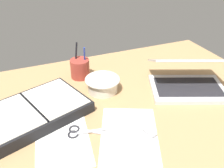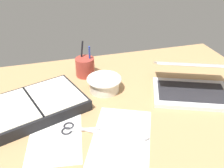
{
  "view_description": "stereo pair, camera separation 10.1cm",
  "coord_description": "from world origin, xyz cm",
  "px_view_note": "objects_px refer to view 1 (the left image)",
  "views": [
    {
      "loc": [
        -33.75,
        -72.03,
        61.6
      ],
      "look_at": [
        -1.02,
        7.55,
        9.0
      ],
      "focal_mm": 40.0,
      "sensor_mm": 36.0,
      "label": 1
    },
    {
      "loc": [
        -24.23,
        -75.31,
        61.6
      ],
      "look_at": [
        -1.02,
        7.55,
        9.0
      ],
      "focal_mm": 40.0,
      "sensor_mm": 36.0,
      "label": 2
    }
  ],
  "objects_px": {
    "scissors": "(79,132)",
    "planner": "(34,111)",
    "bowl": "(103,84)",
    "pen_cup": "(80,68)",
    "laptop": "(188,79)"
  },
  "relations": [
    {
      "from": "scissors",
      "to": "planner",
      "type": "bearing_deg",
      "value": 152.7
    },
    {
      "from": "bowl",
      "to": "scissors",
      "type": "distance_m",
      "value": 0.28
    },
    {
      "from": "pen_cup",
      "to": "scissors",
      "type": "xyz_separation_m",
      "value": [
        -0.12,
        -0.37,
        -0.04
      ]
    },
    {
      "from": "planner",
      "to": "scissors",
      "type": "bearing_deg",
      "value": -68.24
    },
    {
      "from": "planner",
      "to": "scissors",
      "type": "height_order",
      "value": "planner"
    },
    {
      "from": "bowl",
      "to": "pen_cup",
      "type": "relative_size",
      "value": 0.91
    },
    {
      "from": "pen_cup",
      "to": "planner",
      "type": "height_order",
      "value": "pen_cup"
    },
    {
      "from": "scissors",
      "to": "pen_cup",
      "type": "bearing_deg",
      "value": 94.91
    },
    {
      "from": "bowl",
      "to": "planner",
      "type": "distance_m",
      "value": 0.31
    },
    {
      "from": "laptop",
      "to": "pen_cup",
      "type": "bearing_deg",
      "value": 168.06
    },
    {
      "from": "scissors",
      "to": "bowl",
      "type": "bearing_deg",
      "value": 73.99
    },
    {
      "from": "laptop",
      "to": "planner",
      "type": "height_order",
      "value": "laptop"
    },
    {
      "from": "bowl",
      "to": "planner",
      "type": "height_order",
      "value": "bowl"
    },
    {
      "from": "pen_cup",
      "to": "planner",
      "type": "bearing_deg",
      "value": -137.27
    },
    {
      "from": "laptop",
      "to": "planner",
      "type": "relative_size",
      "value": 0.9
    }
  ]
}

